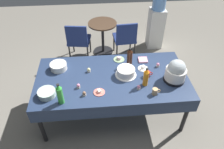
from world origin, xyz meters
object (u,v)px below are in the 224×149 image
Objects in this scene: ceramic_snack_bowl at (59,66)px; cupcake_berry at (158,65)px; cupcake_vanilla at (139,87)px; soda_bottle_cola at (130,57)px; cupcake_rose at (78,86)px; frosted_layer_cake at (126,72)px; cupcake_mint at (84,94)px; coffee_mug_red at (148,74)px; maroon_chair_right at (125,37)px; potluck_table at (112,80)px; coffee_mug_tan at (155,91)px; slow_cooker at (176,72)px; round_cafe_table at (103,32)px; cupcake_lemon at (89,70)px; glass_salad_bowl at (47,93)px; dessert_plate_white at (143,68)px; soda_bottle_lime_soda at (60,94)px; dessert_plate_sage at (119,59)px; water_cooler at (156,23)px; maroon_chair_left at (78,39)px; soda_bottle_orange_juice at (146,77)px; dessert_plate_coral at (99,92)px.

cupcake_berry is at bearing -2.87° from ceramic_snack_bowl.
cupcake_vanilla is 0.23× the size of soda_bottle_cola.
cupcake_rose is at bearing -149.17° from soda_bottle_cola.
cupcake_mint is at bearing -148.95° from frosted_layer_cake.
maroon_chair_right reaches higher than coffee_mug_red.
coffee_mug_tan is (0.54, -0.38, 0.11)m from potluck_table.
slow_cooker reaches higher than round_cafe_table.
frosted_layer_cake reaches higher than cupcake_lemon.
coffee_mug_tan is (1.01, -0.21, 0.01)m from cupcake_rose.
glass_salad_bowl is 1.42m from coffee_mug_red.
cupcake_lemon reaches higher than dessert_plate_white.
frosted_layer_cake is 1.00m from soda_bottle_lime_soda.
dessert_plate_sage is 0.21× the size of maroon_chair_right.
water_cooler reaches higher than glass_salad_bowl.
glass_salad_bowl is 1.22m from cupcake_vanilla.
potluck_table is at bearing -88.36° from round_cafe_table.
cupcake_berry is (1.50, -0.08, -0.02)m from ceramic_snack_bowl.
coffee_mug_red is at bearing -72.29° from round_cafe_table.
slow_cooker is at bearing 4.85° from glass_salad_bowl.
coffee_mug_red is (0.17, 0.25, 0.01)m from cupcake_vanilla.
soda_bottle_cola is 2.52× the size of coffee_mug_red.
glass_salad_bowl is (-0.88, -0.29, 0.10)m from potluck_table.
dessert_plate_white is 2.32× the size of cupcake_lemon.
maroon_chair_left reaches higher than coffee_mug_red.
frosted_layer_cake is 0.55m from cupcake_lemon.
coffee_mug_tan reaches higher than cupcake_rose.
maroon_chair_right is at bearing -0.03° from maroon_chair_left.
soda_bottle_lime_soda is (-0.89, -0.46, 0.09)m from frosted_layer_cake.
potluck_table is 0.93m from glass_salad_bowl.
cupcake_lemon is 0.23× the size of soda_bottle_orange_juice.
soda_bottle_cola is (0.97, 0.71, -0.01)m from soda_bottle_lime_soda.
cupcake_berry and cupcake_vanilla have the same top height.
soda_bottle_lime_soda reaches higher than dessert_plate_coral.
cupcake_mint is at bearing -56.50° from ceramic_snack_bowl.
water_cooler is (1.20, 0.16, 0.09)m from round_cafe_table.
dessert_plate_white is at bearing -0.01° from cupcake_lemon.
maroon_chair_left is at bearing 110.27° from potluck_table.
dessert_plate_white is at bearing -172.45° from cupcake_berry.
soda_bottle_lime_soda reaches higher than coffee_mug_tan.
dessert_plate_coral is 0.78m from dessert_plate_sage.
soda_bottle_cola is (-0.58, 0.42, -0.02)m from slow_cooker.
soda_bottle_cola is at bearing 126.08° from coffee_mug_red.
maroon_chair_left is at bearing 117.19° from frosted_layer_cake.
soda_bottle_orange_juice is at bearing 115.76° from coffee_mug_tan.
coffee_mug_tan reaches higher than cupcake_berry.
water_cooler is (0.66, 1.75, -0.17)m from dessert_plate_white.
cupcake_berry is at bearing 72.11° from coffee_mug_tan.
maroon_chair_right is 1.18× the size of round_cafe_table.
soda_bottle_lime_soda is (-1.02, -0.15, 0.11)m from cupcake_vanilla.
maroon_chair_left is (-0.85, 1.24, -0.40)m from soda_bottle_cola.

